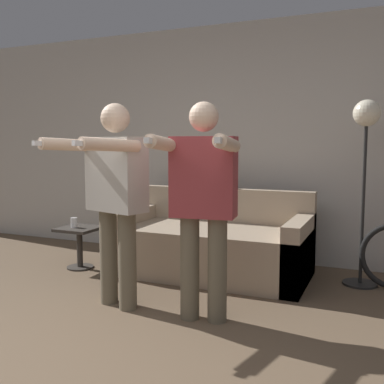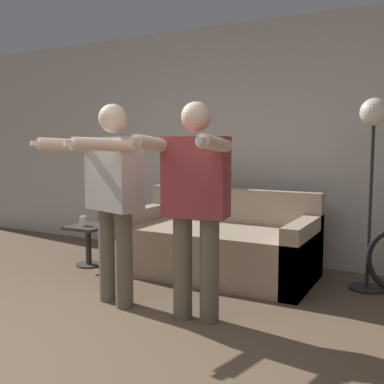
{
  "view_description": "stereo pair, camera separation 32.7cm",
  "coord_description": "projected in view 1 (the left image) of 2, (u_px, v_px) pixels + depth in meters",
  "views": [
    {
      "loc": [
        1.64,
        -1.67,
        1.29
      ],
      "look_at": [
        0.13,
        1.84,
        0.88
      ],
      "focal_mm": 42.0,
      "sensor_mm": 36.0,
      "label": 1
    },
    {
      "loc": [
        1.93,
        -1.53,
        1.29
      ],
      "look_at": [
        0.13,
        1.84,
        0.88
      ],
      "focal_mm": 42.0,
      "sensor_mm": 36.0,
      "label": 2
    }
  ],
  "objects": [
    {
      "name": "couch",
      "position": [
        212.0,
        246.0,
        4.45
      ],
      "size": [
        1.89,
        0.94,
        0.82
      ],
      "color": "tan",
      "rests_on": "ground_plane"
    },
    {
      "name": "floor_lamp",
      "position": [
        366.0,
        141.0,
        3.99
      ],
      "size": [
        0.31,
        0.31,
        1.68
      ],
      "color": "black",
      "rests_on": "ground_plane"
    },
    {
      "name": "person_left",
      "position": [
        115.0,
        190.0,
        3.48
      ],
      "size": [
        0.68,
        0.78,
        1.6
      ],
      "rotation": [
        0.0,
        0.0,
        -0.28
      ],
      "color": "#6B604C",
      "rests_on": "ground_plane"
    },
    {
      "name": "side_table",
      "position": [
        80.0,
        239.0,
        4.65
      ],
      "size": [
        0.39,
        0.39,
        0.43
      ],
      "color": "#38332D",
      "rests_on": "ground_plane"
    },
    {
      "name": "cat",
      "position": [
        206.0,
        179.0,
        4.81
      ],
      "size": [
        0.55,
        0.12,
        0.2
      ],
      "color": "tan",
      "rests_on": "couch"
    },
    {
      "name": "wall_back",
      "position": [
        228.0,
        143.0,
        5.05
      ],
      "size": [
        10.0,
        0.05,
        2.6
      ],
      "color": "beige",
      "rests_on": "ground_plane"
    },
    {
      "name": "person_right",
      "position": [
        203.0,
        196.0,
        3.19
      ],
      "size": [
        0.59,
        0.73,
        1.58
      ],
      "rotation": [
        0.0,
        0.0,
        0.14
      ],
      "color": "#6B604C",
      "rests_on": "ground_plane"
    },
    {
      "name": "cup",
      "position": [
        74.0,
        223.0,
        4.63
      ],
      "size": [
        0.07,
        0.07,
        0.1
      ],
      "color": "white",
      "rests_on": "side_table"
    }
  ]
}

